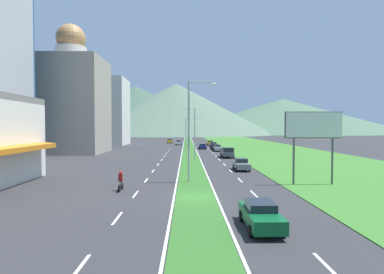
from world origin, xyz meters
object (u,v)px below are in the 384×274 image
(car_5, at_px, (241,164))
(car_8, at_px, (170,141))
(car_4, at_px, (218,148))
(pickup_truck_0, at_px, (227,152))
(street_lamp_near, at_px, (191,125))
(car_3, at_px, (210,143))
(billboard_roadside, at_px, (314,129))
(car_1, at_px, (179,142))
(car_6, at_px, (215,147))
(car_2, at_px, (261,215))
(street_lamp_far, at_px, (188,131))
(motorcycle_rider, at_px, (121,182))
(car_0, at_px, (202,146))
(street_lamp_mid, at_px, (193,130))
(car_7, at_px, (214,145))

(car_5, height_order, car_8, car_5)
(car_4, bearing_deg, car_5, -0.19)
(car_8, relative_size, pickup_truck_0, 0.79)
(street_lamp_near, xyz_separation_m, car_3, (7.03, 67.75, -5.22))
(billboard_roadside, bearing_deg, car_1, 101.98)
(billboard_roadside, height_order, car_6, billboard_roadside)
(car_4, xyz_separation_m, car_8, (-13.39, 38.76, -0.03))
(car_2, distance_m, car_8, 96.56)
(street_lamp_far, xyz_separation_m, pickup_truck_0, (7.41, -20.67, -3.81))
(car_8, relative_size, motorcycle_rider, 2.13)
(car_4, height_order, car_8, car_4)
(street_lamp_far, height_order, billboard_roadside, street_lamp_far)
(car_1, xyz_separation_m, car_2, (6.78, -84.65, 0.02))
(car_0, height_order, car_2, car_2)
(pickup_truck_0, bearing_deg, street_lamp_near, -15.12)
(billboard_roadside, bearing_deg, car_0, 99.21)
(billboard_roadside, distance_m, car_8, 84.95)
(car_2, distance_m, car_4, 57.35)
(car_3, relative_size, car_4, 1.00)
(street_lamp_far, bearing_deg, car_3, 70.49)
(car_4, xyz_separation_m, motorcycle_rider, (-13.39, -46.45, -0.04))
(car_3, bearing_deg, car_0, -10.83)
(car_1, bearing_deg, car_5, -170.74)
(car_4, bearing_deg, car_2, -3.21)
(car_0, bearing_deg, car_1, -161.00)
(street_lamp_mid, relative_size, car_6, 2.18)
(car_1, xyz_separation_m, car_7, (10.33, -12.25, -0.02))
(car_2, xyz_separation_m, pickup_truck_0, (3.48, 41.40, 0.21))
(car_7, bearing_deg, pickup_truck_0, -0.14)
(pickup_truck_0, xyz_separation_m, motorcycle_rider, (-13.66, -30.59, -0.24))
(pickup_truck_0, bearing_deg, billboard_roadside, 9.88)
(billboard_roadside, xyz_separation_m, car_7, (-4.82, 59.13, -4.87))
(pickup_truck_0, bearing_deg, street_lamp_far, -160.28)
(street_lamp_mid, bearing_deg, car_3, 81.78)
(car_8, bearing_deg, street_lamp_near, -175.44)
(car_5, xyz_separation_m, car_6, (0.07, 38.88, -0.03))
(car_6, relative_size, car_8, 0.99)
(motorcycle_rider, bearing_deg, car_2, -136.70)
(street_lamp_far, relative_size, car_5, 1.91)
(car_0, bearing_deg, pickup_truck_0, 8.42)
(car_7, bearing_deg, car_6, -2.37)
(street_lamp_near, height_order, car_6, street_lamp_near)
(car_4, distance_m, car_7, 15.14)
(billboard_roadside, xyz_separation_m, pickup_truck_0, (-4.90, 28.14, -4.63))
(car_5, bearing_deg, street_lamp_far, -169.52)
(car_4, xyz_separation_m, car_5, (-0.11, -33.19, 0.01))
(car_5, height_order, motorcycle_rider, motorcycle_rider)
(car_0, bearing_deg, street_lamp_near, -4.19)
(car_5, relative_size, car_6, 1.01)
(street_lamp_near, xyz_separation_m, car_2, (3.70, -14.83, -5.21))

